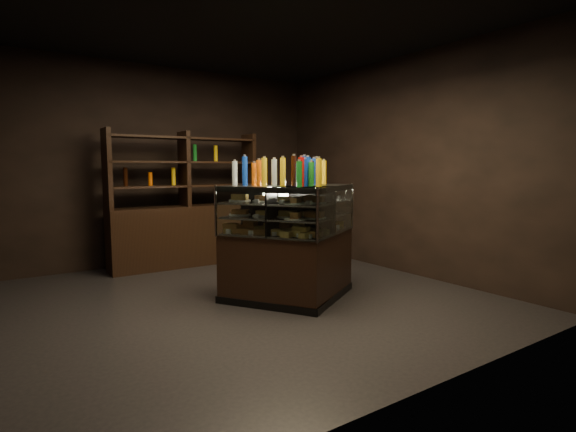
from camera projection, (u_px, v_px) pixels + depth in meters
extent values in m
plane|color=black|center=(245.00, 299.00, 5.05)|extent=(5.00, 5.00, 0.00)
cube|color=black|center=(165.00, 166.00, 6.94)|extent=(5.00, 0.02, 3.00)
cube|color=black|center=(435.00, 164.00, 2.84)|extent=(5.00, 0.02, 3.00)
cube|color=black|center=(400.00, 166.00, 6.29)|extent=(0.02, 5.00, 3.00)
cube|color=black|center=(242.00, 22.00, 4.73)|extent=(5.00, 5.00, 0.02)
cube|color=black|center=(312.00, 266.00, 5.04)|extent=(1.28, 1.07, 0.75)
cube|color=black|center=(312.00, 295.00, 5.08)|extent=(1.31, 1.11, 0.08)
cube|color=black|center=(312.00, 188.00, 4.95)|extent=(1.28, 1.07, 0.06)
cube|color=silver|center=(312.00, 232.00, 5.00)|extent=(1.21, 1.01, 0.02)
cube|color=silver|center=(312.00, 216.00, 4.98)|extent=(1.21, 1.01, 0.02)
cube|color=silver|center=(312.00, 202.00, 4.96)|extent=(1.21, 1.01, 0.02)
cube|color=white|center=(337.00, 210.00, 4.85)|extent=(0.99, 0.59, 0.53)
cylinder|color=silver|center=(352.00, 206.00, 5.37)|extent=(0.03, 0.03, 0.55)
cylinder|color=silver|center=(317.00, 215.00, 4.34)|extent=(0.03, 0.03, 0.55)
cube|color=black|center=(276.00, 269.00, 4.89)|extent=(1.10, 1.27, 0.75)
cube|color=black|center=(276.00, 299.00, 4.92)|extent=(1.13, 1.31, 0.08)
cube|color=black|center=(276.00, 189.00, 4.79)|extent=(1.10, 1.27, 0.06)
cube|color=silver|center=(276.00, 234.00, 4.85)|extent=(1.04, 1.21, 0.02)
cube|color=silver|center=(276.00, 218.00, 4.83)|extent=(1.04, 1.21, 0.02)
cube|color=silver|center=(276.00, 203.00, 4.81)|extent=(1.04, 1.21, 0.02)
cube|color=white|center=(264.00, 213.00, 4.55)|extent=(0.62, 0.97, 0.53)
cylinder|color=silver|center=(317.00, 215.00, 4.34)|extent=(0.03, 0.03, 0.55)
cylinder|color=silver|center=(216.00, 211.00, 4.78)|extent=(0.03, 0.03, 0.55)
cube|color=#C27445|center=(297.00, 235.00, 4.55)|extent=(0.20, 0.17, 0.06)
cube|color=#C27445|center=(302.00, 233.00, 4.67)|extent=(0.20, 0.17, 0.06)
cube|color=#C27445|center=(307.00, 231.00, 4.80)|extent=(0.20, 0.17, 0.06)
cube|color=#C27445|center=(312.00, 230.00, 4.92)|extent=(0.20, 0.17, 0.06)
cube|color=#C27445|center=(317.00, 228.00, 5.04)|extent=(0.20, 0.17, 0.06)
cube|color=#C27445|center=(321.00, 227.00, 5.17)|extent=(0.20, 0.17, 0.06)
cube|color=#C27445|center=(325.00, 225.00, 5.29)|extent=(0.20, 0.17, 0.06)
cube|color=#C27445|center=(329.00, 224.00, 5.42)|extent=(0.20, 0.17, 0.06)
cylinder|color=white|center=(296.00, 219.00, 4.59)|extent=(0.24, 0.24, 0.01)
cube|color=#C27445|center=(296.00, 215.00, 4.58)|extent=(0.19, 0.16, 0.05)
cylinder|color=white|center=(307.00, 216.00, 4.85)|extent=(0.24, 0.24, 0.01)
cube|color=#C27445|center=(307.00, 213.00, 4.84)|extent=(0.19, 0.16, 0.05)
cylinder|color=white|center=(317.00, 214.00, 5.11)|extent=(0.24, 0.24, 0.01)
cube|color=#C27445|center=(317.00, 211.00, 5.10)|extent=(0.19, 0.16, 0.05)
cylinder|color=white|center=(326.00, 211.00, 5.37)|extent=(0.24, 0.24, 0.01)
cube|color=#C27445|center=(326.00, 208.00, 5.37)|extent=(0.19, 0.16, 0.05)
cylinder|color=white|center=(296.00, 203.00, 4.57)|extent=(0.24, 0.24, 0.02)
cube|color=#C27445|center=(296.00, 200.00, 4.57)|extent=(0.19, 0.16, 0.05)
cylinder|color=white|center=(307.00, 201.00, 4.83)|extent=(0.24, 0.24, 0.02)
cube|color=#C27445|center=(307.00, 198.00, 4.83)|extent=(0.19, 0.16, 0.05)
cylinder|color=white|center=(317.00, 200.00, 5.09)|extent=(0.24, 0.24, 0.02)
cube|color=#C27445|center=(317.00, 197.00, 5.09)|extent=(0.19, 0.16, 0.05)
cylinder|color=white|center=(326.00, 198.00, 5.35)|extent=(0.24, 0.24, 0.02)
cube|color=#C27445|center=(326.00, 195.00, 5.35)|extent=(0.19, 0.16, 0.05)
cube|color=#C27445|center=(235.00, 229.00, 5.00)|extent=(0.17, 0.20, 0.06)
cube|color=#C27445|center=(246.00, 229.00, 4.95)|extent=(0.17, 0.20, 0.06)
cube|color=#C27445|center=(257.00, 230.00, 4.90)|extent=(0.17, 0.20, 0.06)
cube|color=#C27445|center=(269.00, 231.00, 4.84)|extent=(0.17, 0.20, 0.06)
cube|color=#C27445|center=(280.00, 231.00, 4.79)|extent=(0.17, 0.20, 0.06)
cube|color=#C27445|center=(292.00, 232.00, 4.74)|extent=(0.17, 0.20, 0.06)
cube|color=#C27445|center=(304.00, 233.00, 4.68)|extent=(0.17, 0.20, 0.06)
cube|color=#C27445|center=(317.00, 233.00, 4.63)|extent=(0.17, 0.20, 0.06)
cylinder|color=white|center=(240.00, 215.00, 4.99)|extent=(0.24, 0.24, 0.01)
cube|color=#C27445|center=(240.00, 211.00, 4.99)|extent=(0.16, 0.19, 0.05)
cylinder|color=white|center=(264.00, 216.00, 4.88)|extent=(0.24, 0.24, 0.01)
cube|color=#C27445|center=(264.00, 213.00, 4.88)|extent=(0.16, 0.19, 0.05)
cylinder|color=white|center=(288.00, 217.00, 4.77)|extent=(0.24, 0.24, 0.01)
cube|color=#C27445|center=(288.00, 214.00, 4.77)|extent=(0.16, 0.19, 0.05)
cylinder|color=white|center=(314.00, 218.00, 4.66)|extent=(0.24, 0.24, 0.01)
cube|color=#C27445|center=(314.00, 215.00, 4.65)|extent=(0.16, 0.19, 0.05)
cylinder|color=white|center=(240.00, 200.00, 4.98)|extent=(0.24, 0.24, 0.02)
cube|color=#C27445|center=(240.00, 197.00, 4.97)|extent=(0.16, 0.19, 0.05)
cylinder|color=white|center=(263.00, 201.00, 4.86)|extent=(0.24, 0.24, 0.02)
cube|color=#C27445|center=(263.00, 198.00, 4.86)|extent=(0.16, 0.19, 0.05)
cylinder|color=white|center=(288.00, 202.00, 4.75)|extent=(0.24, 0.24, 0.02)
cube|color=#C27445|center=(288.00, 199.00, 4.75)|extent=(0.16, 0.19, 0.05)
cylinder|color=white|center=(314.00, 203.00, 4.64)|extent=(0.24, 0.24, 0.02)
cube|color=#C27445|center=(314.00, 199.00, 4.64)|extent=(0.16, 0.19, 0.05)
cylinder|color=#147223|center=(294.00, 173.00, 4.49)|extent=(0.06, 0.06, 0.28)
cylinder|color=silver|center=(294.00, 158.00, 4.48)|extent=(0.03, 0.03, 0.02)
cylinder|color=#B20C0A|center=(298.00, 173.00, 4.58)|extent=(0.06, 0.06, 0.28)
cylinder|color=silver|center=(298.00, 158.00, 4.57)|extent=(0.03, 0.03, 0.02)
cylinder|color=silver|center=(302.00, 173.00, 4.67)|extent=(0.06, 0.06, 0.28)
cylinder|color=silver|center=(302.00, 159.00, 4.65)|extent=(0.03, 0.03, 0.02)
cylinder|color=#D8590A|center=(305.00, 173.00, 4.75)|extent=(0.06, 0.06, 0.28)
cylinder|color=silver|center=(305.00, 159.00, 4.74)|extent=(0.03, 0.03, 0.02)
cylinder|color=black|center=(309.00, 173.00, 4.84)|extent=(0.06, 0.06, 0.28)
cylinder|color=silver|center=(309.00, 159.00, 4.82)|extent=(0.03, 0.03, 0.02)
cylinder|color=yellow|center=(312.00, 173.00, 4.93)|extent=(0.06, 0.06, 0.28)
cylinder|color=silver|center=(312.00, 159.00, 4.91)|extent=(0.03, 0.03, 0.02)
cylinder|color=#0F38B2|center=(315.00, 173.00, 5.01)|extent=(0.06, 0.06, 0.28)
cylinder|color=silver|center=(316.00, 159.00, 5.00)|extent=(0.03, 0.03, 0.02)
cylinder|color=#147223|center=(319.00, 173.00, 5.10)|extent=(0.06, 0.06, 0.28)
cylinder|color=silver|center=(319.00, 159.00, 5.08)|extent=(0.03, 0.03, 0.02)
cylinder|color=#B20C0A|center=(322.00, 172.00, 5.19)|extent=(0.06, 0.06, 0.28)
cylinder|color=silver|center=(322.00, 159.00, 5.17)|extent=(0.03, 0.03, 0.02)
cylinder|color=silver|center=(325.00, 172.00, 5.27)|extent=(0.06, 0.06, 0.28)
cylinder|color=silver|center=(325.00, 160.00, 5.26)|extent=(0.03, 0.03, 0.02)
cylinder|color=#D8590A|center=(327.00, 172.00, 5.36)|extent=(0.06, 0.06, 0.28)
cylinder|color=silver|center=(327.00, 160.00, 5.34)|extent=(0.03, 0.03, 0.02)
cylinder|color=#147223|center=(236.00, 173.00, 4.96)|extent=(0.06, 0.06, 0.28)
cylinder|color=silver|center=(236.00, 159.00, 4.95)|extent=(0.03, 0.03, 0.02)
cylinder|color=#B20C0A|center=(244.00, 173.00, 4.92)|extent=(0.06, 0.06, 0.28)
cylinder|color=silver|center=(244.00, 159.00, 4.91)|extent=(0.03, 0.03, 0.02)
cylinder|color=silver|center=(251.00, 173.00, 4.89)|extent=(0.06, 0.06, 0.28)
cylinder|color=silver|center=(251.00, 159.00, 4.87)|extent=(0.03, 0.03, 0.02)
cylinder|color=#D8590A|center=(259.00, 173.00, 4.85)|extent=(0.06, 0.06, 0.28)
cylinder|color=silver|center=(259.00, 159.00, 4.83)|extent=(0.03, 0.03, 0.02)
cylinder|color=black|center=(267.00, 173.00, 4.81)|extent=(0.06, 0.06, 0.28)
cylinder|color=silver|center=(267.00, 159.00, 4.80)|extent=(0.03, 0.03, 0.02)
cylinder|color=yellow|center=(276.00, 173.00, 4.78)|extent=(0.06, 0.06, 0.28)
cylinder|color=silver|center=(275.00, 159.00, 4.76)|extent=(0.03, 0.03, 0.02)
cylinder|color=#0F38B2|center=(284.00, 173.00, 4.74)|extent=(0.06, 0.06, 0.28)
cylinder|color=silver|center=(284.00, 159.00, 4.72)|extent=(0.03, 0.03, 0.02)
cylinder|color=#147223|center=(292.00, 173.00, 4.70)|extent=(0.06, 0.06, 0.28)
cylinder|color=silver|center=(292.00, 159.00, 4.68)|extent=(0.03, 0.03, 0.02)
cylinder|color=#B20C0A|center=(301.00, 173.00, 4.66)|extent=(0.06, 0.06, 0.28)
cylinder|color=silver|center=(301.00, 159.00, 4.65)|extent=(0.03, 0.03, 0.02)
cylinder|color=silver|center=(309.00, 173.00, 4.63)|extent=(0.06, 0.06, 0.28)
cylinder|color=silver|center=(309.00, 158.00, 4.61)|extent=(0.03, 0.03, 0.02)
cylinder|color=#D8590A|center=(318.00, 173.00, 4.59)|extent=(0.06, 0.06, 0.28)
cylinder|color=silver|center=(318.00, 158.00, 4.57)|extent=(0.03, 0.03, 0.02)
cylinder|color=black|center=(252.00, 265.00, 6.34)|extent=(0.26, 0.26, 0.20)
cone|color=#175123|center=(252.00, 239.00, 6.30)|extent=(0.40, 0.40, 0.55)
cone|color=#175123|center=(252.00, 226.00, 6.28)|extent=(0.31, 0.31, 0.38)
cube|color=black|center=(186.00, 236.00, 6.75)|extent=(2.24, 0.44, 0.90)
cube|color=black|center=(107.00, 169.00, 6.04)|extent=(0.06, 0.38, 1.10)
cube|color=black|center=(184.00, 169.00, 6.65)|extent=(0.06, 0.38, 1.10)
cube|color=black|center=(249.00, 169.00, 7.25)|extent=(0.06, 0.38, 1.10)
cube|color=black|center=(185.00, 186.00, 6.67)|extent=(2.20, 0.40, 0.03)
cube|color=black|center=(184.00, 162.00, 6.64)|extent=(2.20, 0.40, 0.03)
cube|color=black|center=(184.00, 138.00, 6.60)|extent=(2.20, 0.40, 0.03)
cylinder|color=#147223|center=(126.00, 178.00, 6.19)|extent=(0.06, 0.06, 0.22)
cylinder|color=#B20C0A|center=(150.00, 178.00, 6.38)|extent=(0.06, 0.06, 0.22)
cylinder|color=silver|center=(173.00, 178.00, 6.57)|extent=(0.06, 0.06, 0.22)
cylinder|color=#D8590A|center=(195.00, 177.00, 6.75)|extent=(0.06, 0.06, 0.22)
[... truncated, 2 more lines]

